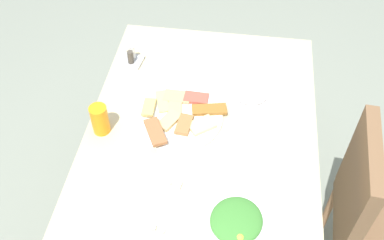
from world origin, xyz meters
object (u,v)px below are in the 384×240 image
at_px(salad_plate_greens, 250,92).
at_px(salad_plate_rice, 236,221).
at_px(dining_chair, 374,214).
at_px(condiment_caddy, 132,58).
at_px(soda_can, 100,119).
at_px(pide_platter, 179,116).
at_px(spoon, 172,206).
at_px(fork, 161,205).
at_px(dining_table, 201,143).
at_px(paper_napkin, 166,206).

distance_m(salad_plate_greens, salad_plate_rice, 0.60).
height_order(dining_chair, condiment_caddy, dining_chair).
relative_size(salad_plate_rice, soda_can, 1.90).
distance_m(pide_platter, salad_plate_rice, 0.50).
bearing_deg(dining_chair, soda_can, -93.38).
height_order(dining_chair, soda_can, dining_chair).
bearing_deg(spoon, fork, -81.79).
xyz_separation_m(dining_table, soda_can, (0.05, -0.38, 0.14)).
bearing_deg(dining_chair, paper_napkin, -73.32).
bearing_deg(spoon, salad_plate_greens, 166.51).
bearing_deg(paper_napkin, fork, -90.00).
bearing_deg(salad_plate_greens, dining_chair, 57.85).
distance_m(soda_can, spoon, 0.44).
bearing_deg(dining_table, condiment_caddy, -134.82).
bearing_deg(fork, soda_can, -130.27).
distance_m(dining_table, fork, 0.37).
bearing_deg(condiment_caddy, dining_table, 45.18).
distance_m(dining_chair, salad_plate_greens, 0.69).
height_order(dining_table, condiment_caddy, condiment_caddy).
height_order(dining_table, fork, fork).
bearing_deg(condiment_caddy, salad_plate_greens, 75.75).
distance_m(dining_table, dining_chair, 0.74).
distance_m(pide_platter, salad_plate_greens, 0.32).
bearing_deg(salad_plate_rice, dining_table, -157.27).
xyz_separation_m(pide_platter, condiment_caddy, (-0.30, -0.26, 0.01)).
bearing_deg(dining_chair, dining_table, -99.47).
bearing_deg(dining_table, soda_can, -81.88).
relative_size(dining_chair, paper_napkin, 5.88).
relative_size(soda_can, spoon, 0.62).
bearing_deg(spoon, dining_chair, 115.26).
relative_size(dining_table, paper_napkin, 8.10).
xyz_separation_m(paper_napkin, spoon, (0.00, 0.02, 0.00)).
height_order(pide_platter, soda_can, soda_can).
xyz_separation_m(salad_plate_greens, fork, (0.57, -0.26, -0.01)).
height_order(salad_plate_greens, paper_napkin, salad_plate_greens).
height_order(salad_plate_rice, fork, salad_plate_rice).
bearing_deg(pide_platter, salad_plate_greens, 122.31).
relative_size(dining_chair, condiment_caddy, 8.89).
relative_size(salad_plate_greens, soda_can, 1.83).
height_order(soda_can, spoon, soda_can).
bearing_deg(paper_napkin, salad_plate_rice, 82.32).
height_order(dining_chair, spoon, dining_chair).
height_order(dining_table, salad_plate_greens, salad_plate_greens).
relative_size(dining_table, dining_chair, 1.38).
xyz_separation_m(dining_chair, salad_plate_greens, (-0.34, -0.53, 0.28)).
distance_m(dining_table, spoon, 0.37).
height_order(pide_platter, salad_plate_greens, salad_plate_greens).
height_order(salad_plate_rice, condiment_caddy, condiment_caddy).
xyz_separation_m(pide_platter, fork, (0.40, 0.00, -0.01)).
height_order(dining_table, paper_napkin, paper_napkin).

